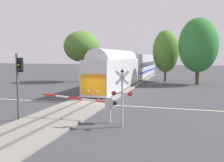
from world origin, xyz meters
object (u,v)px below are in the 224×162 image
(crossing_signal_mast, at_px, (122,92))
(traffic_signal_median, at_px, (19,76))
(oak_behind_train, at_px, (82,47))
(elm_centre_background, at_px, (166,51))
(oak_far_right, at_px, (198,45))
(commuter_train, at_px, (132,66))
(crossing_gate_near, at_px, (101,102))

(crossing_signal_mast, height_order, traffic_signal_median, traffic_signal_median)
(oak_behind_train, height_order, elm_centre_background, elm_centre_background)
(oak_behind_train, distance_m, elm_centre_background, 15.09)
(traffic_signal_median, distance_m, oak_behind_train, 27.68)
(oak_far_right, relative_size, elm_centre_background, 1.16)
(commuter_train, relative_size, oak_far_right, 3.96)
(elm_centre_background, bearing_deg, crossing_gate_near, -94.23)
(crossing_signal_mast, bearing_deg, crossing_gate_near, 154.84)
(crossing_signal_mast, bearing_deg, traffic_signal_median, -177.05)
(oak_far_right, bearing_deg, crossing_gate_near, -105.93)
(oak_far_right, xyz_separation_m, elm_centre_background, (-5.33, 3.37, -0.89))
(oak_far_right, bearing_deg, elm_centre_background, 147.70)
(crossing_gate_near, height_order, oak_far_right, oak_far_right)
(elm_centre_background, bearing_deg, commuter_train, -157.88)
(commuter_train, distance_m, crossing_gate_near, 27.71)
(crossing_signal_mast, xyz_separation_m, oak_far_right, (5.84, 27.20, 4.01))
(oak_far_right, bearing_deg, commuter_train, 174.56)
(crossing_signal_mast, height_order, oak_behind_train, oak_behind_train)
(traffic_signal_median, relative_size, oak_behind_train, 0.53)
(crossing_signal_mast, bearing_deg, oak_behind_train, 117.93)
(oak_behind_train, bearing_deg, oak_far_right, 2.45)
(oak_far_right, height_order, elm_centre_background, oak_far_right)
(crossing_signal_mast, relative_size, oak_far_right, 0.36)
(commuter_train, bearing_deg, traffic_signal_median, -94.53)
(traffic_signal_median, distance_m, oak_far_right, 30.78)
(commuter_train, bearing_deg, crossing_gate_near, -82.73)
(crossing_gate_near, bearing_deg, crossing_signal_mast, -25.16)
(commuter_train, height_order, crossing_signal_mast, commuter_train)
(crossing_gate_near, xyz_separation_m, oak_far_right, (7.54, 26.40, 4.93))
(crossing_signal_mast, height_order, oak_far_right, oak_far_right)
(crossing_gate_near, xyz_separation_m, elm_centre_background, (2.20, 29.77, 4.04))
(traffic_signal_median, relative_size, oak_far_right, 0.45)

